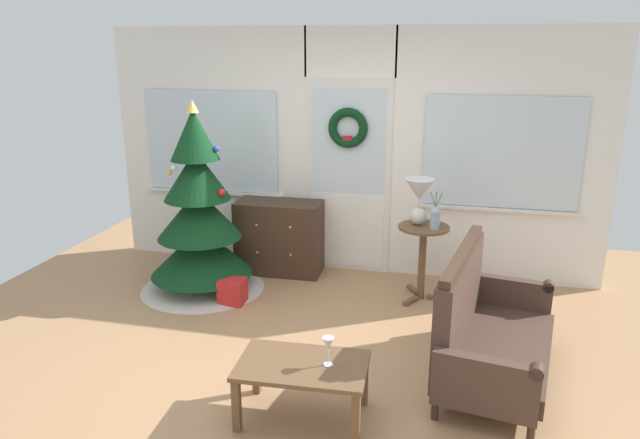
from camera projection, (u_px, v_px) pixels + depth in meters
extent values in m
plane|color=#AD7F56|center=(297.00, 362.00, 4.59)|extent=(6.76, 6.76, 0.00)
cube|color=white|center=(214.00, 147.00, 6.51)|extent=(2.15, 0.08, 2.55)
cube|color=white|center=(501.00, 159.00, 5.83)|extent=(2.15, 0.08, 2.55)
cube|color=white|center=(351.00, 51.00, 5.88)|extent=(0.94, 0.08, 0.50)
cube|color=silver|center=(348.00, 177.00, 6.21)|extent=(0.90, 0.05, 2.05)
cube|color=white|center=(347.00, 230.00, 6.35)|extent=(0.78, 0.02, 0.80)
cube|color=silver|center=(348.00, 142.00, 6.08)|extent=(0.78, 0.01, 1.10)
cube|color=silver|center=(211.00, 141.00, 6.43)|extent=(1.50, 0.01, 1.10)
cube|color=silver|center=(502.00, 153.00, 5.76)|extent=(1.50, 0.01, 1.10)
cube|color=silver|center=(213.00, 192.00, 6.59)|extent=(1.59, 0.06, 0.03)
cube|color=silver|center=(497.00, 209.00, 5.91)|extent=(1.59, 0.06, 0.03)
torus|color=black|center=(348.00, 128.00, 6.00)|extent=(0.41, 0.09, 0.41)
cube|color=red|center=(347.00, 141.00, 6.02)|extent=(0.10, 0.02, 0.10)
cylinder|color=#4C331E|center=(203.00, 278.00, 5.94)|extent=(0.10, 0.10, 0.22)
cone|color=beige|center=(203.00, 283.00, 5.96)|extent=(1.23, 1.23, 0.10)
cone|color=#0F3819|center=(201.00, 251.00, 5.86)|extent=(1.01, 1.01, 0.48)
cone|color=#0F3819|center=(199.00, 213.00, 5.75)|extent=(0.82, 0.82, 0.48)
cone|color=#0F3819|center=(196.00, 175.00, 5.64)|extent=(0.64, 0.64, 0.48)
cone|color=#0F3819|center=(194.00, 134.00, 5.53)|extent=(0.46, 0.46, 0.48)
cone|color=#E0BC4C|center=(192.00, 106.00, 5.45)|extent=(0.12, 0.12, 0.12)
sphere|color=red|center=(222.00, 192.00, 5.56)|extent=(0.07, 0.07, 0.07)
sphere|color=gold|center=(218.00, 188.00, 5.89)|extent=(0.06, 0.06, 0.06)
sphere|color=silver|center=(174.00, 168.00, 5.46)|extent=(0.06, 0.06, 0.06)
sphere|color=#264CB2|center=(216.00, 149.00, 5.55)|extent=(0.06, 0.06, 0.06)
sphere|color=red|center=(204.00, 170.00, 5.90)|extent=(0.07, 0.07, 0.07)
sphere|color=gold|center=(169.00, 173.00, 5.51)|extent=(0.05, 0.05, 0.05)
cube|color=#3D281C|center=(279.00, 237.00, 6.30)|extent=(0.91, 0.44, 0.78)
sphere|color=tan|center=(256.00, 225.00, 6.07)|extent=(0.03, 0.03, 0.03)
sphere|color=tan|center=(290.00, 227.00, 6.00)|extent=(0.03, 0.03, 0.03)
sphere|color=tan|center=(257.00, 253.00, 6.16)|extent=(0.03, 0.03, 0.03)
sphere|color=tan|center=(291.00, 255.00, 6.09)|extent=(0.03, 0.03, 0.03)
cylinder|color=#3D281C|center=(531.00, 432.00, 3.65)|extent=(0.05, 0.05, 0.14)
cylinder|color=#3D281C|center=(544.00, 336.00, 4.85)|extent=(0.05, 0.05, 0.14)
cylinder|color=#3D281C|center=(435.00, 409.00, 3.87)|extent=(0.05, 0.05, 0.14)
cylinder|color=#3D281C|center=(470.00, 323.00, 5.08)|extent=(0.05, 0.05, 0.14)
cube|color=#473328|center=(497.00, 351.00, 4.32)|extent=(0.93, 1.41, 0.14)
cube|color=#473328|center=(460.00, 297.00, 4.33)|extent=(0.34, 1.31, 0.62)
cube|color=#3D281C|center=(463.00, 254.00, 4.23)|extent=(0.30, 1.28, 0.06)
cube|color=#473328|center=(484.00, 386.00, 3.67)|extent=(0.67, 0.20, 0.38)
cylinder|color=#3D281C|center=(537.00, 372.00, 3.51)|extent=(0.10, 0.10, 0.09)
cube|color=#473328|center=(509.00, 300.00, 4.90)|extent=(0.67, 0.20, 0.38)
cylinder|color=#3D281C|center=(549.00, 286.00, 4.75)|extent=(0.10, 0.10, 0.09)
cylinder|color=brown|center=(424.00, 227.00, 5.53)|extent=(0.48, 0.48, 0.02)
cylinder|color=brown|center=(422.00, 264.00, 5.63)|extent=(0.07, 0.07, 0.71)
cube|color=brown|center=(437.00, 298.00, 5.70)|extent=(0.20, 0.05, 0.04)
cube|color=brown|center=(413.00, 290.00, 5.88)|extent=(0.14, 0.20, 0.04)
cube|color=brown|center=(411.00, 301.00, 5.62)|extent=(0.14, 0.20, 0.04)
sphere|color=silver|center=(418.00, 216.00, 5.55)|extent=(0.16, 0.16, 0.16)
cylinder|color=silver|center=(419.00, 203.00, 5.52)|extent=(0.02, 0.02, 0.06)
cone|color=silver|center=(420.00, 190.00, 5.48)|extent=(0.28, 0.28, 0.20)
cylinder|color=#99ADBC|center=(435.00, 220.00, 5.42)|extent=(0.09, 0.09, 0.16)
sphere|color=#99ADBC|center=(435.00, 212.00, 5.40)|extent=(0.10, 0.10, 0.10)
cylinder|color=#4C7042|center=(434.00, 201.00, 5.38)|extent=(0.07, 0.01, 0.17)
cylinder|color=#4C7042|center=(436.00, 202.00, 5.37)|extent=(0.01, 0.01, 0.18)
cylinder|color=#4C7042|center=(438.00, 202.00, 5.37)|extent=(0.07, 0.01, 0.17)
cube|color=brown|center=(302.00, 365.00, 3.81)|extent=(0.86, 0.56, 0.03)
cube|color=brown|center=(237.00, 405.00, 3.72)|extent=(0.05, 0.05, 0.37)
cube|color=brown|center=(356.00, 419.00, 3.59)|extent=(0.05, 0.05, 0.37)
cube|color=brown|center=(256.00, 369.00, 4.14)|extent=(0.05, 0.05, 0.37)
cube|color=brown|center=(364.00, 380.00, 4.00)|extent=(0.05, 0.05, 0.37)
cylinder|color=silver|center=(328.00, 365.00, 3.78)|extent=(0.06, 0.06, 0.01)
cylinder|color=silver|center=(328.00, 357.00, 3.77)|extent=(0.01, 0.01, 0.10)
cone|color=silver|center=(328.00, 344.00, 3.74)|extent=(0.08, 0.08, 0.09)
cube|color=red|center=(233.00, 291.00, 5.60)|extent=(0.24, 0.21, 0.24)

